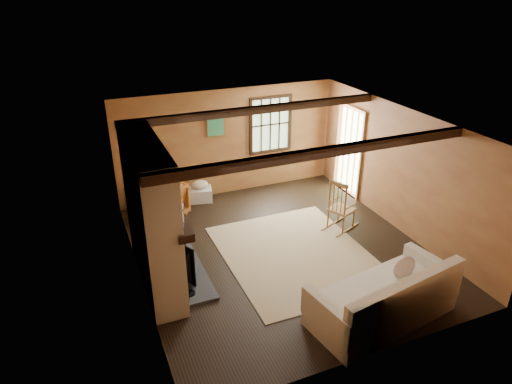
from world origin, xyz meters
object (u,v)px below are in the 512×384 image
fireplace (153,221)px  armchair (162,201)px  laundry_basket (201,194)px  sofa (385,301)px  rocking_chair (341,208)px

fireplace → armchair: 2.31m
laundry_basket → sofa: bearing=-73.9°
sofa → laundry_basket: 4.97m
fireplace → sofa: bearing=-38.0°
laundry_basket → armchair: 1.05m
sofa → laundry_basket: bearing=96.7°
sofa → armchair: bearing=108.6°
laundry_basket → rocking_chair: bearing=-45.7°
rocking_chair → sofa: bearing=138.4°
fireplace → armchair: fireplace is taller
rocking_chair → sofa: 2.65m
laundry_basket → armchair: size_ratio=0.61×
sofa → fireplace: bearing=132.6°
fireplace → rocking_chair: bearing=4.7°
armchair → sofa: bearing=86.8°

